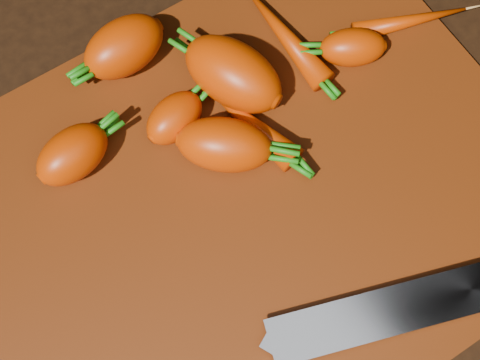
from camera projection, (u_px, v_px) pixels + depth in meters
ground at (246, 203)px, 0.59m from camera, size 2.00×2.00×0.01m
cutting_board at (246, 199)px, 0.58m from camera, size 0.50×0.40×0.01m
carrot_0 at (72, 154)px, 0.56m from camera, size 0.07×0.05×0.04m
carrot_1 at (224, 145)px, 0.56m from camera, size 0.09×0.09×0.05m
carrot_2 at (233, 74)px, 0.58m from camera, size 0.09×0.11×0.06m
carrot_3 at (124, 47)px, 0.59m from camera, size 0.08×0.06×0.05m
carrot_4 at (174, 118)px, 0.57m from camera, size 0.06×0.05×0.04m
carrot_5 at (353, 47)px, 0.60m from camera, size 0.07×0.06×0.04m
carrot_6 at (286, 36)px, 0.61m from camera, size 0.03×0.12×0.02m
carrot_7 at (410, 21)px, 0.62m from camera, size 0.11×0.05×0.02m
carrot_8 at (251, 125)px, 0.58m from camera, size 0.05×0.10×0.03m
knife at (422, 303)px, 0.53m from camera, size 0.33×0.13×0.02m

